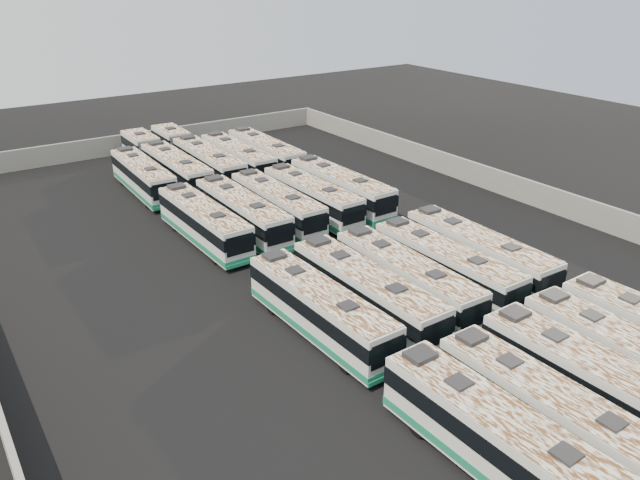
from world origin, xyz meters
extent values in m
plane|color=black|center=(0.00, 0.00, 0.00)|extent=(140.00, 140.00, 0.00)
cube|color=slate|center=(0.00, 36.30, 1.10)|extent=(45.20, 0.30, 2.20)
cube|color=slate|center=(22.30, 0.00, 1.10)|extent=(0.30, 73.20, 2.20)
cube|color=silver|center=(-5.34, -20.98, 1.74)|extent=(2.81, 12.17, 2.78)
cube|color=#187555|center=(-5.34, -20.98, 0.73)|extent=(2.86, 12.22, 0.42)
cube|color=black|center=(-5.34, -20.98, 2.20)|extent=(2.87, 12.23, 0.93)
cube|color=beige|center=(-5.34, -20.98, 3.16)|extent=(2.75, 11.93, 0.07)
cube|color=black|center=(-5.28, -23.65, 3.26)|extent=(0.98, 0.98, 0.14)
cube|color=black|center=(-5.41, -18.32, 3.26)|extent=(0.98, 0.98, 0.14)
cube|color=black|center=(-5.46, -15.90, 3.31)|extent=(1.34, 1.14, 0.26)
cylinder|color=black|center=(-6.52, -17.13, 0.50)|extent=(0.31, 1.02, 1.01)
cylinder|color=black|center=(-4.36, -17.08, 0.50)|extent=(0.31, 1.02, 1.01)
cube|color=silver|center=(-2.13, -20.95, 1.67)|extent=(2.58, 11.68, 2.67)
cube|color=#187555|center=(-2.13, -20.95, 0.70)|extent=(2.63, 11.73, 0.41)
cube|color=black|center=(-2.13, -20.95, 2.12)|extent=(2.64, 11.74, 0.89)
cube|color=beige|center=(-2.13, -20.95, 3.04)|extent=(2.52, 11.44, 0.07)
cube|color=black|center=(-2.10, -23.51, 3.13)|extent=(0.93, 0.93, 0.14)
cube|color=black|center=(-2.17, -18.39, 3.13)|extent=(0.93, 0.93, 0.14)
cube|color=black|center=(-2.20, -16.06, 3.18)|extent=(1.28, 1.08, 0.25)
cylinder|color=black|center=(-1.05, -24.66, 0.49)|extent=(0.28, 0.97, 0.97)
cylinder|color=black|center=(-3.22, -17.24, 0.49)|extent=(0.28, 0.97, 0.97)
cylinder|color=black|center=(-1.14, -17.21, 0.49)|extent=(0.28, 0.97, 0.97)
cube|color=silver|center=(1.28, -20.97, 1.74)|extent=(2.78, 12.17, 2.78)
cube|color=#187555|center=(1.28, -20.97, 0.73)|extent=(2.83, 12.22, 0.42)
cube|color=black|center=(1.28, -20.97, 2.20)|extent=(2.84, 12.23, 0.93)
cube|color=beige|center=(1.28, -20.97, 3.16)|extent=(2.73, 11.93, 0.07)
cube|color=black|center=(1.23, -18.31, 3.26)|extent=(0.98, 0.98, 0.14)
cube|color=black|center=(1.18, -15.88, 3.31)|extent=(1.34, 1.14, 0.26)
cylinder|color=black|center=(0.12, -17.12, 0.51)|extent=(0.30, 1.02, 1.01)
cylinder|color=black|center=(2.28, -17.07, 0.51)|extent=(0.30, 1.02, 1.01)
cube|color=silver|center=(4.47, -20.73, 1.70)|extent=(2.71, 11.87, 2.71)
cube|color=#187555|center=(4.47, -20.73, 0.71)|extent=(2.76, 11.92, 0.41)
cube|color=black|center=(4.47, -20.73, 2.15)|extent=(2.77, 11.94, 0.91)
cube|color=beige|center=(4.47, -20.73, 3.08)|extent=(2.66, 11.64, 0.07)
cube|color=black|center=(4.53, -18.13, 3.18)|extent=(0.96, 0.96, 0.14)
cube|color=black|center=(4.58, -15.77, 3.23)|extent=(1.30, 1.11, 0.26)
cylinder|color=black|center=(3.50, -16.93, 0.49)|extent=(0.30, 0.99, 0.99)
cylinder|color=black|center=(5.61, -16.97, 0.49)|extent=(0.30, 0.99, 0.99)
cube|color=black|center=(7.78, -18.28, 3.23)|extent=(0.97, 0.97, 0.14)
cube|color=black|center=(7.73, -15.88, 3.28)|extent=(1.32, 1.13, 0.26)
cylinder|color=black|center=(6.69, -17.10, 0.50)|extent=(0.30, 1.00, 1.00)
cylinder|color=black|center=(8.82, -17.06, 0.50)|extent=(0.30, 1.00, 1.00)
cube|color=silver|center=(-5.42, -7.57, 1.69)|extent=(2.69, 11.77, 2.69)
cube|color=#187555|center=(-5.42, -7.57, 0.70)|extent=(2.74, 11.82, 0.41)
cube|color=black|center=(-5.42, -7.57, 2.13)|extent=(2.75, 11.83, 0.90)
cube|color=black|center=(-5.30, -13.45, 2.00)|extent=(2.15, 0.10, 1.42)
cube|color=#187555|center=(-5.30, -13.45, 0.51)|extent=(2.44, 0.15, 0.27)
cube|color=beige|center=(-5.42, -7.57, 3.06)|extent=(2.63, 11.54, 0.07)
cube|color=black|center=(-5.37, -10.15, 3.16)|extent=(0.95, 0.95, 0.14)
cube|color=black|center=(-5.48, -4.99, 3.16)|extent=(0.95, 0.95, 0.14)
cube|color=black|center=(-5.53, -2.65, 3.20)|extent=(1.29, 1.10, 0.25)
cylinder|color=black|center=(-6.39, -11.34, 0.49)|extent=(0.29, 0.98, 0.98)
cylinder|color=black|center=(-4.30, -11.30, 0.49)|extent=(0.29, 0.98, 0.98)
cylinder|color=black|center=(-6.55, -3.84, 0.49)|extent=(0.29, 0.98, 0.98)
cylinder|color=black|center=(-4.46, -3.80, 0.49)|extent=(0.29, 0.98, 0.98)
cube|color=silver|center=(-2.08, -7.59, 1.73)|extent=(2.62, 12.09, 2.77)
cube|color=#187555|center=(-2.08, -7.59, 0.72)|extent=(2.67, 12.14, 0.42)
cube|color=black|center=(-2.08, -7.59, 2.19)|extent=(2.68, 12.15, 0.93)
cube|color=black|center=(-2.02, -13.64, 2.06)|extent=(2.21, 0.08, 1.46)
cube|color=#187555|center=(-2.02, -13.64, 0.52)|extent=(2.52, 0.12, 0.28)
cube|color=beige|center=(-2.08, -7.59, 3.15)|extent=(2.57, 11.85, 0.07)
cube|color=black|center=(-2.05, -10.25, 3.25)|extent=(0.96, 0.96, 0.14)
cube|color=black|center=(-2.10, -4.94, 3.25)|extent=(0.96, 0.96, 0.14)
cube|color=black|center=(-2.12, -2.52, 3.30)|extent=(1.32, 1.12, 0.26)
cylinder|color=black|center=(-3.12, -11.46, 0.50)|extent=(0.29, 1.01, 1.01)
cylinder|color=black|center=(-0.97, -11.44, 0.50)|extent=(0.29, 1.01, 1.01)
cylinder|color=black|center=(-3.19, -3.74, 0.50)|extent=(0.29, 1.01, 1.01)
cylinder|color=black|center=(-1.04, -3.72, 0.50)|extent=(0.29, 1.01, 1.01)
cube|color=silver|center=(1.15, -7.55, 1.69)|extent=(2.67, 11.82, 2.70)
cube|color=#187555|center=(1.15, -7.55, 0.71)|extent=(2.72, 11.87, 0.41)
cube|color=black|center=(1.15, -7.55, 2.14)|extent=(2.73, 11.88, 0.90)
cube|color=black|center=(1.04, -13.45, 2.01)|extent=(2.16, 0.10, 1.42)
cube|color=#187555|center=(1.04, -13.45, 0.51)|extent=(2.45, 0.15, 0.27)
cube|color=beige|center=(1.15, -7.55, 3.07)|extent=(2.62, 11.58, 0.07)
cube|color=black|center=(1.10, -10.14, 3.17)|extent=(0.95, 0.95, 0.14)
cube|color=black|center=(1.20, -4.96, 3.17)|extent=(0.95, 0.95, 0.14)
cube|color=black|center=(1.24, -2.61, 3.22)|extent=(1.30, 1.10, 0.26)
cylinder|color=black|center=(0.03, -11.30, 0.49)|extent=(0.29, 0.99, 0.98)
cylinder|color=black|center=(2.13, -11.34, 0.49)|extent=(0.29, 0.99, 0.98)
cylinder|color=black|center=(0.17, -3.76, 0.49)|extent=(0.29, 0.99, 0.98)
cylinder|color=black|center=(2.27, -3.80, 0.49)|extent=(0.29, 0.99, 0.98)
cube|color=silver|center=(4.57, -7.59, 1.67)|extent=(2.53, 11.64, 2.66)
cube|color=#187555|center=(4.57, -7.59, 0.70)|extent=(2.59, 11.69, 0.41)
cube|color=black|center=(4.57, -7.59, 2.11)|extent=(2.60, 11.70, 0.89)
cube|color=black|center=(4.63, -13.42, 1.98)|extent=(2.13, 0.08, 1.40)
cube|color=#187555|center=(4.63, -13.42, 0.50)|extent=(2.42, 0.12, 0.27)
cube|color=beige|center=(4.57, -7.59, 3.03)|extent=(2.48, 11.41, 0.07)
cube|color=black|center=(4.60, -10.14, 3.13)|extent=(0.93, 0.93, 0.14)
cube|color=black|center=(4.55, -5.03, 3.13)|extent=(0.93, 0.93, 0.14)
cube|color=black|center=(4.52, -2.71, 3.17)|extent=(1.27, 1.08, 0.25)
cylinder|color=black|center=(3.57, -11.32, 0.48)|extent=(0.28, 0.97, 0.97)
cylinder|color=black|center=(5.64, -11.29, 0.48)|extent=(0.28, 0.97, 0.97)
cylinder|color=black|center=(3.50, -3.88, 0.48)|extent=(0.28, 0.97, 0.97)
cylinder|color=black|center=(5.57, -3.86, 0.48)|extent=(0.28, 0.97, 0.97)
cube|color=silver|center=(7.73, -7.52, 1.73)|extent=(2.72, 12.06, 2.75)
cube|color=#187555|center=(7.73, -7.52, 0.72)|extent=(2.77, 12.11, 0.42)
cube|color=black|center=(7.73, -7.52, 2.18)|extent=(2.78, 12.12, 0.92)
cube|color=black|center=(7.62, -13.54, 2.05)|extent=(2.20, 0.10, 1.45)
cube|color=#187555|center=(7.62, -13.54, 0.52)|extent=(2.50, 0.15, 0.28)
cube|color=beige|center=(7.73, -7.52, 3.13)|extent=(2.67, 11.82, 0.07)
cube|color=black|center=(7.68, -10.16, 3.23)|extent=(0.97, 0.97, 0.14)
cube|color=black|center=(7.78, -4.87, 3.23)|extent=(0.97, 0.97, 0.14)
cube|color=black|center=(7.82, -2.47, 3.28)|extent=(1.32, 1.12, 0.26)
cylinder|color=black|center=(6.59, -11.34, 0.50)|extent=(0.30, 1.01, 1.00)
cylinder|color=black|center=(8.73, -11.38, 0.50)|extent=(0.30, 1.01, 1.00)
cylinder|color=black|center=(6.73, -3.65, 0.50)|extent=(0.30, 1.01, 1.00)
cylinder|color=black|center=(8.87, -3.69, 0.50)|extent=(0.30, 1.01, 1.00)
cube|color=silver|center=(-5.43, 8.29, 1.68)|extent=(2.58, 11.73, 2.68)
cube|color=#187555|center=(-5.43, 8.29, 0.70)|extent=(2.63, 11.78, 0.41)
cube|color=black|center=(-5.43, 8.29, 2.13)|extent=(2.64, 11.79, 0.90)
cube|color=black|center=(-5.36, 2.42, 2.00)|extent=(2.15, 0.09, 1.41)
cube|color=#187555|center=(-5.36, 2.42, 0.51)|extent=(2.44, 0.13, 0.27)
cube|color=beige|center=(-5.43, 8.29, 3.05)|extent=(2.53, 11.50, 0.07)
cube|color=black|center=(-5.40, 5.72, 3.15)|extent=(0.94, 0.94, 0.14)
cube|color=black|center=(-5.46, 10.86, 3.15)|extent=(0.94, 0.94, 0.14)
cube|color=black|center=(-5.48, 13.21, 3.20)|extent=(1.28, 1.09, 0.25)
cylinder|color=black|center=(-6.42, 4.53, 0.49)|extent=(0.28, 0.98, 0.98)
cylinder|color=black|center=(-4.34, 4.56, 0.49)|extent=(0.28, 0.98, 0.98)
cylinder|color=black|center=(-6.51, 12.02, 0.49)|extent=(0.28, 0.98, 0.98)
cylinder|color=black|center=(-4.43, 12.05, 0.49)|extent=(0.28, 0.98, 0.98)
cube|color=silver|center=(-2.13, 8.31, 1.71)|extent=(2.53, 11.90, 2.72)
cube|color=#187555|center=(-2.13, 8.31, 0.71)|extent=(2.58, 11.95, 0.42)
cube|color=black|center=(-2.13, 8.31, 2.16)|extent=(2.59, 11.96, 0.91)
cube|color=black|center=(-2.15, 2.34, 2.03)|extent=(2.18, 0.07, 1.44)
cube|color=#187555|center=(-2.15, 2.34, 0.52)|extent=(2.48, 0.11, 0.28)
cube|color=beige|center=(-2.13, 8.31, 3.10)|extent=(2.47, 11.66, 0.07)
cube|color=black|center=(-2.14, 5.69, 3.20)|extent=(0.94, 0.94, 0.14)
cube|color=black|center=(-2.12, 10.92, 3.20)|extent=(0.94, 0.94, 0.14)
cube|color=black|center=(-2.11, 13.30, 3.25)|extent=(1.29, 1.09, 0.26)
cylinder|color=black|center=(-3.20, 4.51, 0.50)|extent=(0.28, 0.99, 0.99)
cylinder|color=black|center=(-1.08, 4.50, 0.50)|extent=(0.28, 0.99, 0.99)
cylinder|color=black|center=(-3.17, 12.11, 0.50)|extent=(0.28, 0.99, 0.99)
cylinder|color=black|center=(-1.05, 12.11, 0.50)|extent=(0.28, 0.99, 0.99)
cube|color=silver|center=(1.19, 8.47, 1.67)|extent=(2.54, 11.62, 2.66)
cube|color=#187555|center=(1.19, 8.47, 0.70)|extent=(2.59, 11.67, 0.41)
cube|color=black|center=(1.19, 8.47, 2.11)|extent=(2.60, 11.68, 0.89)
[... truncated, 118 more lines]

